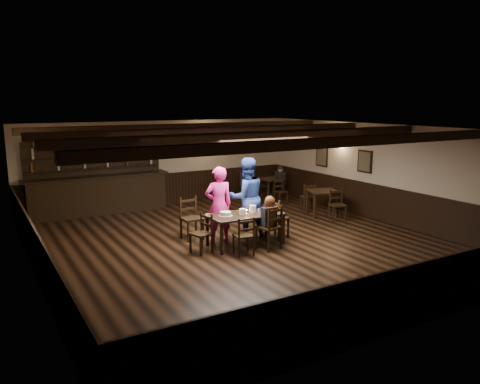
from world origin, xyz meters
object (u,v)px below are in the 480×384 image
woman_pink (219,205)px  bar_counter (98,189)px  dining_table (245,217)px  chair_near_left (245,233)px  man_blue (246,198)px  chair_near_right (272,224)px  cake (226,214)px

woman_pink → bar_counter: size_ratio=0.43×
dining_table → chair_near_left: 0.78m
man_blue → bar_counter: bearing=-50.4°
chair_near_right → cake: (-0.82, 0.65, 0.20)m
woman_pink → bar_counter: 4.76m
chair_near_left → man_blue: bearing=57.8°
chair_near_left → cake: bearing=97.1°
woman_pink → man_blue: (0.81, 0.07, 0.08)m
dining_table → chair_near_right: size_ratio=1.72×
chair_near_right → woman_pink: woman_pink is taller
dining_table → woman_pink: 0.72m
chair_near_right → bar_counter: bearing=114.2°
chair_near_left → bar_counter: (-1.77, 5.61, 0.22)m
cake → man_blue: bearing=32.2°
dining_table → cake: (-0.49, 0.06, 0.11)m
man_blue → cake: (-0.88, -0.55, -0.19)m
dining_table → woman_pink: bearing=127.5°
chair_near_left → bar_counter: bearing=107.5°
cake → chair_near_right: bearing=-38.4°
chair_near_left → woman_pink: size_ratio=0.47×
man_blue → chair_near_left: bearing=66.9°
woman_pink → chair_near_left: bearing=99.8°
woman_pink → cake: (-0.07, -0.48, -0.11)m
dining_table → chair_near_right: 0.68m
chair_near_right → woman_pink: (-0.75, 1.13, 0.31)m
cake → dining_table: bearing=-6.9°
dining_table → man_blue: 0.79m
dining_table → chair_near_left: chair_near_left is taller
chair_near_left → bar_counter: 5.89m
cake → bar_counter: 5.19m
chair_near_left → chair_near_right: size_ratio=0.84×
woman_pink → man_blue: man_blue is taller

